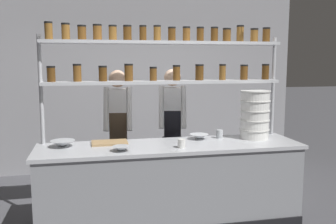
# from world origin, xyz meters

# --- Properties ---
(ground_plane) EXTENTS (40.00, 40.00, 0.00)m
(ground_plane) POSITION_xyz_m (0.00, 0.00, 0.00)
(ground_plane) COLOR #4C4C51
(back_wall) EXTENTS (5.35, 0.12, 3.17)m
(back_wall) POSITION_xyz_m (0.00, 2.32, 1.59)
(back_wall) COLOR #939399
(back_wall) RESTS_ON ground_plane
(prep_counter) EXTENTS (2.95, 0.76, 0.92)m
(prep_counter) POSITION_xyz_m (0.00, -0.00, 0.46)
(prep_counter) COLOR gray
(prep_counter) RESTS_ON ground_plane
(spice_shelf_unit) EXTENTS (2.84, 0.28, 2.27)m
(spice_shelf_unit) POSITION_xyz_m (-0.01, 0.33, 1.82)
(spice_shelf_unit) COLOR #B7BABF
(spice_shelf_unit) RESTS_ON ground_plane
(chef_left) EXTENTS (0.39, 0.32, 1.73)m
(chef_left) POSITION_xyz_m (-0.52, 0.77, 1.01)
(chef_left) COLOR black
(chef_left) RESTS_ON ground_plane
(chef_center) EXTENTS (0.40, 0.33, 1.74)m
(chef_center) POSITION_xyz_m (0.19, 0.77, 1.01)
(chef_center) COLOR black
(chef_center) RESTS_ON ground_plane
(container_stack) EXTENTS (0.35, 0.35, 0.58)m
(container_stack) POSITION_xyz_m (1.06, 0.12, 1.21)
(container_stack) COLOR white
(container_stack) RESTS_ON prep_counter
(cutting_board) EXTENTS (0.40, 0.26, 0.02)m
(cutting_board) POSITION_xyz_m (-0.67, 0.18, 0.93)
(cutting_board) COLOR #A88456
(cutting_board) RESTS_ON prep_counter
(prep_bowl_near_left) EXTENTS (0.23, 0.23, 0.06)m
(prep_bowl_near_left) POSITION_xyz_m (0.39, 0.20, 0.95)
(prep_bowl_near_left) COLOR silver
(prep_bowl_near_left) RESTS_ON prep_counter
(prep_bowl_center_front) EXTENTS (0.19, 0.19, 0.05)m
(prep_bowl_center_front) POSITION_xyz_m (-0.57, -0.20, 0.95)
(prep_bowl_center_front) COLOR #B2B7BC
(prep_bowl_center_front) RESTS_ON prep_counter
(prep_bowl_center_back) EXTENTS (0.27, 0.27, 0.07)m
(prep_bowl_center_back) POSITION_xyz_m (-1.17, 0.12, 0.96)
(prep_bowl_center_back) COLOR #B2B7BC
(prep_bowl_center_back) RESTS_ON prep_counter
(serving_cup_front) EXTENTS (0.08, 0.08, 0.10)m
(serving_cup_front) POSITION_xyz_m (0.08, -0.19, 0.97)
(serving_cup_front) COLOR silver
(serving_cup_front) RESTS_ON prep_counter
(serving_cup_by_board) EXTENTS (0.08, 0.08, 0.10)m
(serving_cup_by_board) POSITION_xyz_m (0.65, 0.21, 0.97)
(serving_cup_by_board) COLOR #B2B7BC
(serving_cup_by_board) RESTS_ON prep_counter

